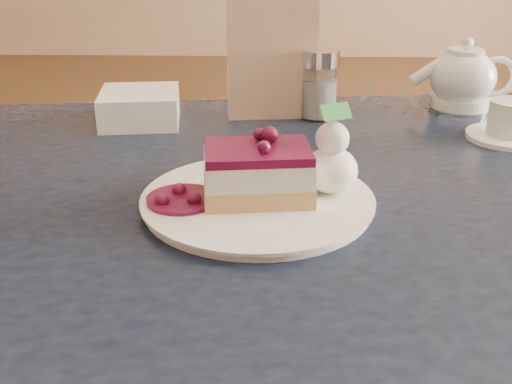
{
  "coord_description": "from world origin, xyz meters",
  "views": [
    {
      "loc": [
        -0.2,
        -0.5,
        1.16
      ],
      "look_at": [
        -0.22,
        0.16,
        0.87
      ],
      "focal_mm": 45.0,
      "sensor_mm": 36.0,
      "label": 1
    }
  ],
  "objects_px": {
    "cheesecake_slice": "(258,173)",
    "tea_set": "(471,87)",
    "main_table": "(254,245)",
    "dessert_plate": "(258,202)"
  },
  "relations": [
    {
      "from": "main_table",
      "to": "cheesecake_slice",
      "type": "xyz_separation_m",
      "value": [
        0.01,
        -0.05,
        0.13
      ]
    },
    {
      "from": "cheesecake_slice",
      "to": "tea_set",
      "type": "xyz_separation_m",
      "value": [
        0.37,
        0.41,
        0.0
      ]
    },
    {
      "from": "tea_set",
      "to": "dessert_plate",
      "type": "bearing_deg",
      "value": -132.07
    },
    {
      "from": "cheesecake_slice",
      "to": "tea_set",
      "type": "distance_m",
      "value": 0.55
    },
    {
      "from": "cheesecake_slice",
      "to": "dessert_plate",
      "type": "bearing_deg",
      "value": -96.54
    },
    {
      "from": "cheesecake_slice",
      "to": "tea_set",
      "type": "bearing_deg",
      "value": 41.39
    },
    {
      "from": "main_table",
      "to": "cheesecake_slice",
      "type": "distance_m",
      "value": 0.14
    },
    {
      "from": "cheesecake_slice",
      "to": "tea_set",
      "type": "relative_size",
      "value": 0.46
    },
    {
      "from": "main_table",
      "to": "tea_set",
      "type": "bearing_deg",
      "value": 36.86
    },
    {
      "from": "main_table",
      "to": "tea_set",
      "type": "xyz_separation_m",
      "value": [
        0.38,
        0.36,
        0.13
      ]
    }
  ]
}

